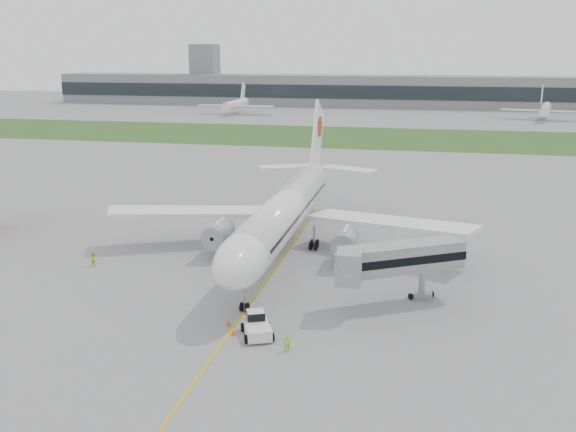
% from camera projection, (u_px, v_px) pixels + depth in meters
% --- Properties ---
extents(ground, '(600.00, 600.00, 0.00)m').
position_uv_depth(ground, '(278.00, 264.00, 78.22)').
color(ground, gray).
rests_on(ground, ground).
extents(apron_markings, '(70.00, 70.00, 0.04)m').
position_uv_depth(apron_markings, '(268.00, 278.00, 73.49)').
color(apron_markings, gold).
rests_on(apron_markings, ground).
extents(grass_strip, '(600.00, 50.00, 0.02)m').
position_uv_depth(grass_strip, '(368.00, 137.00, 191.78)').
color(grass_strip, '#314F1D').
rests_on(grass_strip, ground).
extents(terminal_building, '(320.00, 22.30, 14.00)m').
position_uv_depth(terminal_building, '(391.00, 91.00, 294.01)').
color(terminal_building, gray).
rests_on(terminal_building, ground).
extents(control_tower, '(12.00, 12.00, 56.00)m').
position_uv_depth(control_tower, '(206.00, 103.00, 316.08)').
color(control_tower, gray).
rests_on(control_tower, ground).
extents(airliner, '(48.13, 53.95, 17.88)m').
position_uv_depth(airliner, '(287.00, 209.00, 81.41)').
color(airliner, white).
rests_on(airliner, ground).
extents(pushback_tug, '(3.78, 4.47, 2.01)m').
position_uv_depth(pushback_tug, '(257.00, 325.00, 58.51)').
color(pushback_tug, white).
rests_on(pushback_tug, ground).
extents(jet_bridge, '(13.03, 10.20, 6.51)m').
position_uv_depth(jet_bridge, '(394.00, 260.00, 64.53)').
color(jet_bridge, '#A3A3A5').
rests_on(jet_bridge, ground).
extents(safety_cone_left, '(0.45, 0.45, 0.62)m').
position_uv_depth(safety_cone_left, '(228.00, 323.00, 60.47)').
color(safety_cone_left, '#D8500B').
rests_on(safety_cone_left, ground).
extents(safety_cone_right, '(0.43, 0.43, 0.60)m').
position_uv_depth(safety_cone_right, '(233.00, 332.00, 58.55)').
color(safety_cone_right, '#D8500B').
rests_on(safety_cone_right, ground).
extents(ground_crew_near, '(0.68, 0.56, 1.61)m').
position_uv_depth(ground_crew_near, '(287.00, 342.00, 55.38)').
color(ground_crew_near, '#98E726').
rests_on(ground_crew_near, ground).
extents(ground_crew_far, '(0.82, 0.96, 1.74)m').
position_uv_depth(ground_crew_far, '(94.00, 259.00, 77.40)').
color(ground_crew_far, '#D5E726').
rests_on(ground_crew_far, ground).
extents(distant_aircraft_left, '(31.09, 27.44, 11.87)m').
position_uv_depth(distant_aircraft_left, '(236.00, 114.00, 260.39)').
color(distant_aircraft_left, white).
rests_on(distant_aircraft_left, ground).
extents(distant_aircraft_right, '(35.99, 33.07, 11.98)m').
position_uv_depth(distant_aircraft_right, '(545.00, 120.00, 238.43)').
color(distant_aircraft_right, white).
rests_on(distant_aircraft_right, ground).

